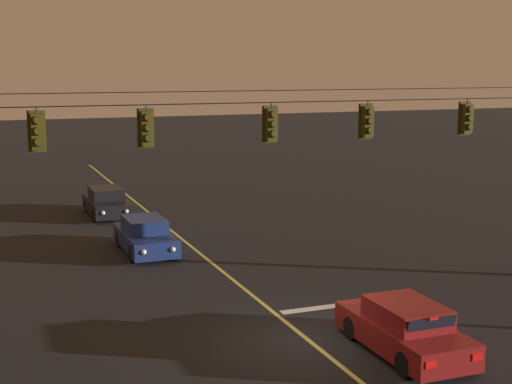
# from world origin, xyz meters

# --- Properties ---
(ground_plane) EXTENTS (180.00, 180.00, 0.00)m
(ground_plane) POSITION_xyz_m (0.00, 0.00, 0.00)
(ground_plane) COLOR black
(lane_centre_stripe) EXTENTS (0.14, 60.00, 0.01)m
(lane_centre_stripe) POSITION_xyz_m (0.00, 8.93, 0.00)
(lane_centre_stripe) COLOR #D1C64C
(lane_centre_stripe) RESTS_ON ground
(stop_bar_paint) EXTENTS (3.40, 0.36, 0.01)m
(stop_bar_paint) POSITION_xyz_m (1.90, 2.33, 0.00)
(stop_bar_paint) COLOR silver
(stop_bar_paint) RESTS_ON ground
(signal_span_assembly) EXTENTS (21.66, 0.32, 7.73)m
(signal_span_assembly) POSITION_xyz_m (-0.00, 2.93, 4.03)
(signal_span_assembly) COLOR #38281C
(signal_span_assembly) RESTS_ON ground
(traffic_light_leftmost) EXTENTS (0.48, 0.41, 1.22)m
(traffic_light_leftmost) POSITION_xyz_m (-6.62, 2.91, 5.68)
(traffic_light_leftmost) COLOR black
(traffic_light_left_inner) EXTENTS (0.48, 0.41, 1.22)m
(traffic_light_left_inner) POSITION_xyz_m (-3.67, 2.91, 5.68)
(traffic_light_left_inner) COLOR black
(traffic_light_centre) EXTENTS (0.48, 0.41, 1.22)m
(traffic_light_centre) POSITION_xyz_m (0.11, 2.91, 5.68)
(traffic_light_centre) COLOR black
(traffic_light_right_inner) EXTENTS (0.48, 0.41, 1.22)m
(traffic_light_right_inner) POSITION_xyz_m (3.37, 2.91, 5.68)
(traffic_light_right_inner) COLOR black
(traffic_light_rightmost) EXTENTS (0.48, 0.41, 1.22)m
(traffic_light_rightmost) POSITION_xyz_m (7.12, 2.91, 5.68)
(traffic_light_rightmost) COLOR black
(car_waiting_near_lane) EXTENTS (1.80, 4.33, 1.39)m
(car_waiting_near_lane) POSITION_xyz_m (1.94, -1.76, 0.65)
(car_waiting_near_lane) COLOR maroon
(car_waiting_near_lane) RESTS_ON ground
(car_oncoming_lead) EXTENTS (1.80, 4.42, 1.39)m
(car_oncoming_lead) POSITION_xyz_m (-1.97, 11.17, 0.65)
(car_oncoming_lead) COLOR navy
(car_oncoming_lead) RESTS_ON ground
(car_oncoming_trailing) EXTENTS (1.80, 4.42, 1.39)m
(car_oncoming_trailing) POSITION_xyz_m (-2.11, 19.18, 0.65)
(car_oncoming_trailing) COLOR black
(car_oncoming_trailing) RESTS_ON ground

